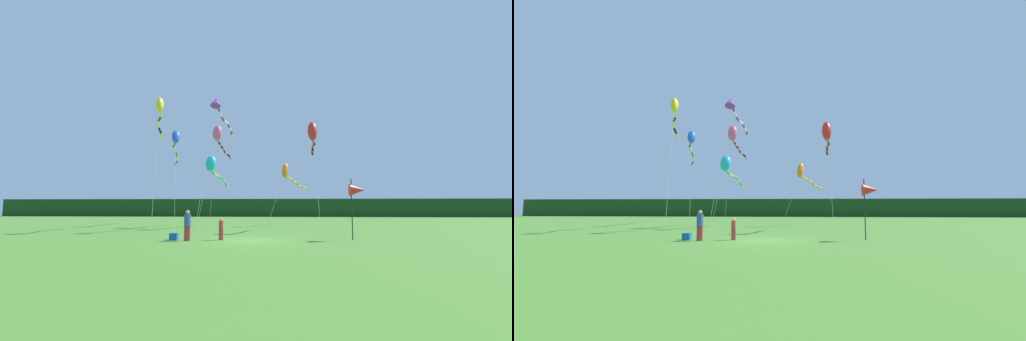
# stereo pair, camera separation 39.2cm
# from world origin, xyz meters

# --- Properties ---
(ground_plane) EXTENTS (120.00, 120.00, 0.00)m
(ground_plane) POSITION_xyz_m (0.00, 0.00, 0.00)
(ground_plane) COLOR #4C842D
(distant_treeline) EXTENTS (108.00, 3.15, 3.40)m
(distant_treeline) POSITION_xyz_m (0.00, 45.00, 1.70)
(distant_treeline) COLOR #193D19
(distant_treeline) RESTS_ON ground
(person_adult) EXTENTS (0.38, 0.38, 1.72)m
(person_adult) POSITION_xyz_m (-3.47, -0.33, 0.96)
(person_adult) COLOR #B23338
(person_adult) RESTS_ON ground
(person_child) EXTENTS (0.28, 0.28, 1.27)m
(person_child) POSITION_xyz_m (-1.63, 0.21, 0.71)
(person_child) COLOR #B23338
(person_child) RESTS_ON ground
(cooler_box) EXTENTS (0.45, 0.43, 0.40)m
(cooler_box) POSITION_xyz_m (-4.35, 0.04, 0.20)
(cooler_box) COLOR #1959B2
(cooler_box) RESTS_ON ground
(banner_flag_pole) EXTENTS (0.90, 0.70, 3.54)m
(banner_flag_pole) POSITION_xyz_m (6.33, 0.75, 2.87)
(banner_flag_pole) COLOR black
(banner_flag_pole) RESTS_ON ground
(kite_rainbow) EXTENTS (1.32, 6.98, 10.07)m
(kite_rainbow) POSITION_xyz_m (-4.30, 13.06, 9.03)
(kite_rainbow) COLOR #B2B2B2
(kite_rainbow) RESTS_ON ground
(kite_purple) EXTENTS (1.30, 10.32, 11.45)m
(kite_purple) POSITION_xyz_m (-3.45, 8.68, 10.53)
(kite_purple) COLOR #B2B2B2
(kite_purple) RESTS_ON ground
(kite_yellow) EXTENTS (2.99, 9.26, 11.15)m
(kite_yellow) POSITION_xyz_m (-8.35, 7.59, 10.14)
(kite_yellow) COLOR #B2B2B2
(kite_yellow) RESTS_ON ground
(kite_red) EXTENTS (0.79, 7.50, 8.84)m
(kite_red) POSITION_xyz_m (4.48, 7.17, 7.79)
(kite_red) COLOR #B2B2B2
(kite_red) RESTS_ON ground
(kite_cyan) EXTENTS (1.47, 8.07, 6.64)m
(kite_cyan) POSITION_xyz_m (-4.31, 10.42, 5.61)
(kite_cyan) COLOR #B2B2B2
(kite_cyan) RESTS_ON ground
(kite_blue) EXTENTS (3.90, 11.32, 10.13)m
(kite_blue) POSITION_xyz_m (-9.39, 15.27, 8.95)
(kite_blue) COLOR #B2B2B2
(kite_blue) RESTS_ON ground
(kite_orange) EXTENTS (4.26, 6.82, 6.47)m
(kite_orange) POSITION_xyz_m (2.65, 14.58, 5.36)
(kite_orange) COLOR #B2B2B2
(kite_orange) RESTS_ON ground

